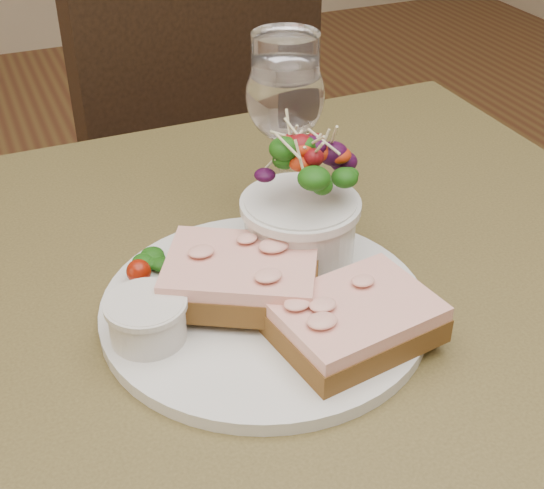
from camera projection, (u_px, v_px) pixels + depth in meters
name	position (u px, v px, depth m)	size (l,w,h in m)	color
cafe_table	(295.00, 391.00, 0.72)	(0.80, 0.80, 0.75)	#41381B
chair_far	(170.00, 263.00, 1.51)	(0.51, 0.51, 0.90)	black
dinner_plate	(264.00, 307.00, 0.65)	(0.28, 0.28, 0.01)	silver
sandwich_front	(355.00, 320.00, 0.60)	(0.14, 0.11, 0.03)	#442912
sandwich_back	(241.00, 276.00, 0.63)	(0.16, 0.14, 0.03)	#442912
ramekin	(147.00, 318.00, 0.60)	(0.06, 0.06, 0.04)	silver
salad_bowl	(301.00, 202.00, 0.67)	(0.10, 0.10, 0.13)	silver
garnish	(148.00, 268.00, 0.67)	(0.05, 0.04, 0.02)	black
wine_glass	(285.00, 101.00, 0.72)	(0.08, 0.08, 0.18)	white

